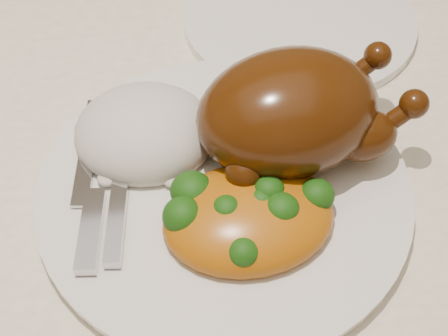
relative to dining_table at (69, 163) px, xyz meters
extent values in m
cube|color=brown|center=(0.00, 0.00, 0.07)|extent=(1.60, 0.90, 0.04)
cube|color=beige|center=(0.00, 0.00, 0.10)|extent=(1.72, 1.02, 0.01)
cylinder|color=white|center=(0.14, -0.14, 0.11)|extent=(0.37, 0.37, 0.01)
cylinder|color=white|center=(0.25, 0.06, 0.11)|extent=(0.30, 0.30, 0.01)
ellipsoid|color=#462407|center=(0.19, -0.12, 0.16)|extent=(0.16, 0.13, 0.09)
ellipsoid|color=#462407|center=(0.18, -0.12, 0.18)|extent=(0.08, 0.06, 0.04)
ellipsoid|color=#462407|center=(0.25, -0.14, 0.15)|extent=(0.05, 0.04, 0.04)
sphere|color=#462407|center=(0.29, -0.13, 0.17)|extent=(0.02, 0.02, 0.02)
ellipsoid|color=#462407|center=(0.24, -0.08, 0.15)|extent=(0.05, 0.04, 0.04)
sphere|color=#462407|center=(0.28, -0.08, 0.17)|extent=(0.02, 0.02, 0.02)
sphere|color=#462407|center=(0.15, -0.16, 0.14)|extent=(0.03, 0.03, 0.03)
sphere|color=#462407|center=(0.14, -0.09, 0.14)|extent=(0.03, 0.03, 0.03)
ellipsoid|color=white|center=(0.08, -0.09, 0.13)|extent=(0.13, 0.12, 0.06)
ellipsoid|color=#C5730C|center=(0.15, -0.18, 0.12)|extent=(0.13, 0.10, 0.04)
ellipsoid|color=#C5730C|center=(0.18, -0.17, 0.12)|extent=(0.06, 0.05, 0.03)
ellipsoid|color=#153809|center=(0.16, -0.16, 0.14)|extent=(0.02, 0.02, 0.02)
ellipsoid|color=#153809|center=(0.17, -0.17, 0.14)|extent=(0.02, 0.02, 0.02)
ellipsoid|color=#153809|center=(0.11, -0.17, 0.13)|extent=(0.02, 0.02, 0.02)
ellipsoid|color=#153809|center=(0.11, -0.16, 0.13)|extent=(0.03, 0.03, 0.03)
ellipsoid|color=#153809|center=(0.20, -0.18, 0.13)|extent=(0.03, 0.03, 0.02)
ellipsoid|color=#153809|center=(0.13, -0.18, 0.14)|extent=(0.02, 0.02, 0.02)
ellipsoid|color=#153809|center=(0.10, -0.18, 0.13)|extent=(0.03, 0.03, 0.03)
ellipsoid|color=#153809|center=(0.17, -0.19, 0.14)|extent=(0.03, 0.03, 0.02)
ellipsoid|color=#153809|center=(0.16, -0.18, 0.14)|extent=(0.02, 0.02, 0.02)
ellipsoid|color=#153809|center=(0.18, -0.15, 0.12)|extent=(0.02, 0.02, 0.02)
ellipsoid|color=#153809|center=(0.14, -0.22, 0.13)|extent=(0.02, 0.02, 0.02)
ellipsoid|color=#153809|center=(0.15, -0.19, 0.12)|extent=(0.03, 0.03, 0.03)
cube|color=silver|center=(0.04, -0.09, 0.12)|extent=(0.03, 0.11, 0.00)
cube|color=silver|center=(0.04, -0.17, 0.12)|extent=(0.03, 0.07, 0.01)
cube|color=silver|center=(0.05, -0.17, 0.12)|extent=(0.02, 0.08, 0.01)
cube|color=silver|center=(0.05, -0.09, 0.12)|extent=(0.02, 0.08, 0.00)
camera|label=1|loc=(0.09, -0.44, 0.50)|focal=50.00mm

